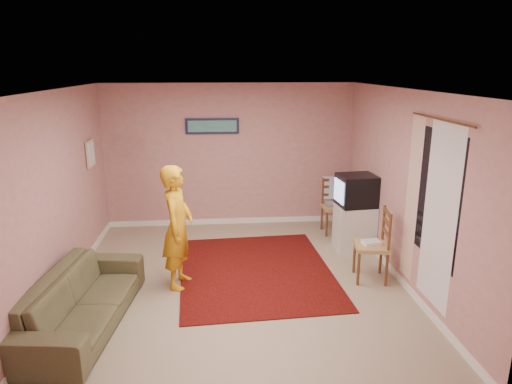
{
  "coord_description": "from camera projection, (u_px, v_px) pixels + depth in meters",
  "views": [
    {
      "loc": [
        -0.24,
        -5.69,
        2.88
      ],
      "look_at": [
        0.32,
        0.6,
        1.13
      ],
      "focal_mm": 32.0,
      "sensor_mm": 36.0,
      "label": 1
    }
  ],
  "objects": [
    {
      "name": "ground",
      "position": [
        237.0,
        284.0,
        6.25
      ],
      "size": [
        5.0,
        5.0,
        0.0
      ],
      "primitive_type": "plane",
      "color": "gray",
      "rests_on": "ground"
    },
    {
      "name": "wall_back",
      "position": [
        230.0,
        156.0,
        8.3
      ],
      "size": [
        4.5,
        0.02,
        2.6
      ],
      "primitive_type": "cube",
      "color": "tan",
      "rests_on": "ground"
    },
    {
      "name": "wall_front",
      "position": [
        251.0,
        279.0,
        3.5
      ],
      "size": [
        4.5,
        0.02,
        2.6
      ],
      "primitive_type": "cube",
      "color": "tan",
      "rests_on": "ground"
    },
    {
      "name": "wall_left",
      "position": [
        57.0,
        197.0,
        5.71
      ],
      "size": [
        0.02,
        5.0,
        2.6
      ],
      "primitive_type": "cube",
      "color": "tan",
      "rests_on": "ground"
    },
    {
      "name": "wall_right",
      "position": [
        404.0,
        188.0,
        6.09
      ],
      "size": [
        0.02,
        5.0,
        2.6
      ],
      "primitive_type": "cube",
      "color": "tan",
      "rests_on": "ground"
    },
    {
      "name": "ceiling",
      "position": [
        235.0,
        90.0,
        5.55
      ],
      "size": [
        4.5,
        5.0,
        0.02
      ],
      "primitive_type": "cube",
      "color": "silver",
      "rests_on": "wall_back"
    },
    {
      "name": "baseboard_back",
      "position": [
        231.0,
        221.0,
        8.63
      ],
      "size": [
        4.5,
        0.02,
        0.1
      ],
      "primitive_type": "cube",
      "color": "white",
      "rests_on": "ground"
    },
    {
      "name": "baseboard_left",
      "position": [
        68.0,
        287.0,
        6.04
      ],
      "size": [
        0.02,
        5.0,
        0.1
      ],
      "primitive_type": "cube",
      "color": "white",
      "rests_on": "ground"
    },
    {
      "name": "baseboard_right",
      "position": [
        396.0,
        274.0,
        6.43
      ],
      "size": [
        0.02,
        5.0,
        0.1
      ],
      "primitive_type": "cube",
      "color": "white",
      "rests_on": "ground"
    },
    {
      "name": "window",
      "position": [
        436.0,
        196.0,
        5.19
      ],
      "size": [
        0.01,
        1.1,
        1.5
      ],
      "primitive_type": "cube",
      "color": "black",
      "rests_on": "wall_right"
    },
    {
      "name": "curtain_sheer",
      "position": [
        439.0,
        217.0,
        5.1
      ],
      "size": [
        0.01,
        0.75,
        2.1
      ],
      "primitive_type": "cube",
      "color": "silver",
      "rests_on": "wall_right"
    },
    {
      "name": "curtain_floral",
      "position": [
        412.0,
        199.0,
        5.77
      ],
      "size": [
        0.01,
        0.35,
        2.1
      ],
      "primitive_type": "cube",
      "color": "white",
      "rests_on": "wall_right"
    },
    {
      "name": "curtain_rod",
      "position": [
        441.0,
        119.0,
        4.95
      ],
      "size": [
        0.02,
        1.4,
        0.02
      ],
      "primitive_type": "cylinder",
      "rotation": [
        1.57,
        0.0,
        0.0
      ],
      "color": "brown",
      "rests_on": "wall_right"
    },
    {
      "name": "picture_back",
      "position": [
        212.0,
        126.0,
        8.1
      ],
      "size": [
        0.95,
        0.04,
        0.28
      ],
      "color": "#141637",
      "rests_on": "wall_back"
    },
    {
      "name": "picture_left",
      "position": [
        91.0,
        153.0,
        7.18
      ],
      "size": [
        0.04,
        0.38,
        0.42
      ],
      "color": "beige",
      "rests_on": "wall_left"
    },
    {
      "name": "area_rug",
      "position": [
        256.0,
        271.0,
        6.63
      ],
      "size": [
        2.29,
        2.8,
        0.01
      ],
      "primitive_type": "cube",
      "rotation": [
        0.0,
        0.0,
        0.05
      ],
      "color": "black",
      "rests_on": "ground"
    },
    {
      "name": "tv_cabinet",
      "position": [
        354.0,
        227.0,
        7.35
      ],
      "size": [
        0.58,
        0.53,
        0.74
      ],
      "primitive_type": "cube",
      "color": "silver",
      "rests_on": "ground"
    },
    {
      "name": "crt_tv",
      "position": [
        356.0,
        190.0,
        7.18
      ],
      "size": [
        0.62,
        0.56,
        0.49
      ],
      "rotation": [
        0.0,
        0.0,
        0.09
      ],
      "color": "black",
      "rests_on": "tv_cabinet"
    },
    {
      "name": "chair_a",
      "position": [
        335.0,
        201.0,
        8.02
      ],
      "size": [
        0.44,
        0.42,
        0.53
      ],
      "rotation": [
        0.0,
        0.0,
        0.01
      ],
      "color": "tan",
      "rests_on": "ground"
    },
    {
      "name": "dvd_player",
      "position": [
        335.0,
        204.0,
        8.04
      ],
      "size": [
        0.39,
        0.3,
        0.06
      ],
      "primitive_type": "cube",
      "rotation": [
        0.0,
        0.0,
        -0.11
      ],
      "color": "#BBBCC1",
      "rests_on": "chair_a"
    },
    {
      "name": "blue_throw",
      "position": [
        333.0,
        188.0,
        8.15
      ],
      "size": [
        0.39,
        0.05,
        0.41
      ],
      "primitive_type": "cube",
      "color": "#80A1D1",
      "rests_on": "chair_a"
    },
    {
      "name": "chair_b",
      "position": [
        372.0,
        237.0,
        6.22
      ],
      "size": [
        0.51,
        0.52,
        0.56
      ],
      "rotation": [
        0.0,
        0.0,
        -1.72
      ],
      "color": "tan",
      "rests_on": "ground"
    },
    {
      "name": "game_console",
      "position": [
        371.0,
        243.0,
        6.24
      ],
      "size": [
        0.26,
        0.21,
        0.05
      ],
      "primitive_type": "cube",
      "rotation": [
        0.0,
        0.0,
        0.15
      ],
      "color": "white",
      "rests_on": "chair_b"
    },
    {
      "name": "sofa",
      "position": [
        82.0,
        300.0,
        5.18
      ],
      "size": [
        1.09,
        2.22,
        0.62
      ],
      "primitive_type": "imported",
      "rotation": [
        0.0,
        0.0,
        1.45
      ],
      "color": "brown",
      "rests_on": "ground"
    },
    {
      "name": "person",
      "position": [
        178.0,
        227.0,
        6.01
      ],
      "size": [
        0.51,
        0.67,
        1.66
      ],
      "primitive_type": "imported",
      "rotation": [
        0.0,
        0.0,
        1.37
      ],
      "color": "orange",
      "rests_on": "ground"
    }
  ]
}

